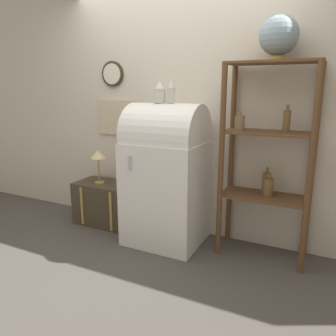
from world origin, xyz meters
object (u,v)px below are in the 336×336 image
at_px(suitcase_trunk, 107,203).
at_px(vase_left, 160,93).
at_px(refrigerator, 166,172).
at_px(globe, 279,36).
at_px(vase_center, 171,92).
at_px(desk_lamp, 98,156).

distance_m(suitcase_trunk, vase_left, 1.46).
relative_size(refrigerator, globe, 3.89).
bearing_deg(globe, refrigerator, -172.03).
height_order(refrigerator, vase_left, vase_left).
xyz_separation_m(vase_left, vase_center, (0.12, 0.01, 0.01)).
height_order(suitcase_trunk, desk_lamp, desk_lamp).
relative_size(vase_left, vase_center, 0.95).
bearing_deg(desk_lamp, refrigerator, -3.10).
xyz_separation_m(globe, vase_center, (-0.91, -0.13, -0.45)).
bearing_deg(globe, vase_center, -171.73).
distance_m(refrigerator, vase_left, 0.77).
bearing_deg(vase_left, desk_lamp, 176.36).
bearing_deg(desk_lamp, globe, 2.73).
bearing_deg(vase_center, refrigerator, -177.22).
relative_size(globe, desk_lamp, 0.94).
relative_size(globe, vase_center, 1.67).
bearing_deg(suitcase_trunk, desk_lamp, -149.23).
xyz_separation_m(suitcase_trunk, globe, (1.77, 0.05, 1.71)).
height_order(globe, desk_lamp, globe).
relative_size(refrigerator, vase_left, 6.84).
bearing_deg(globe, vase_left, -172.31).
bearing_deg(suitcase_trunk, vase_left, -6.97).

